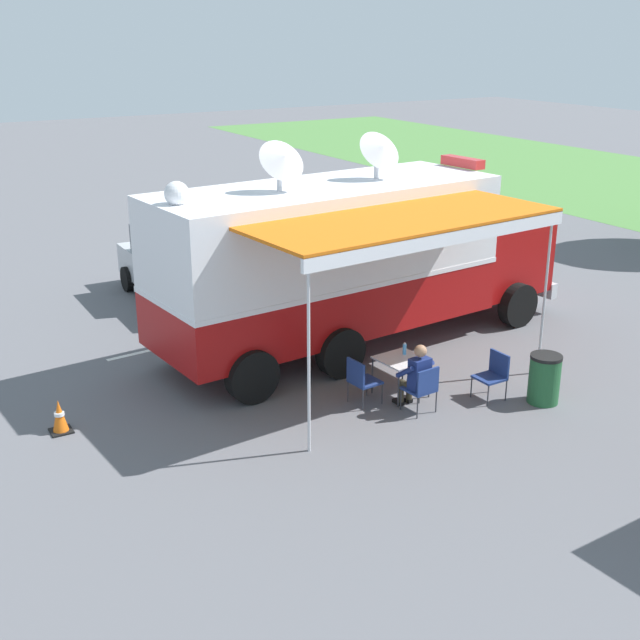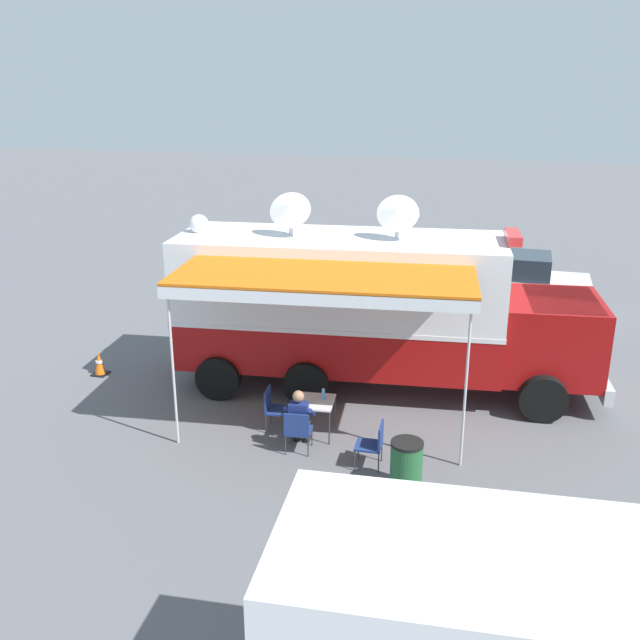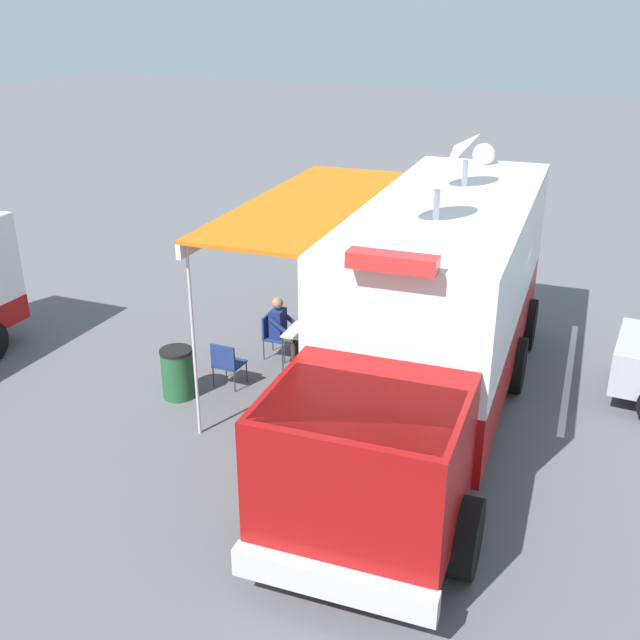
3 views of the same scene
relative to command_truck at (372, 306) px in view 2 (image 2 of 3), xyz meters
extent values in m
plane|color=#5B5B60|center=(0.03, -0.75, -1.95)|extent=(100.00, 100.00, 0.00)
cube|color=silver|center=(-2.00, -2.47, -1.94)|extent=(0.51, 4.79, 0.01)
cube|color=#9E0F0F|center=(0.03, -0.75, -0.80)|extent=(3.08, 7.38, 1.10)
cube|color=white|center=(0.03, -0.75, 0.60)|extent=(3.08, 7.38, 1.70)
cube|color=white|center=(0.03, -0.75, -0.25)|extent=(3.10, 7.40, 0.10)
cube|color=#9E0F0F|center=(-0.35, 3.89, -0.50)|extent=(2.46, 2.28, 1.70)
cube|color=#28333D|center=(-0.37, 4.09, 0.00)|extent=(2.26, 1.64, 0.70)
cube|color=silver|center=(-0.44, 5.01, -1.40)|extent=(2.38, 0.39, 0.36)
cylinder|color=black|center=(-1.58, 3.59, -1.45)|extent=(0.38, 1.02, 1.00)
cylinder|color=black|center=(0.91, 3.79, -1.45)|extent=(0.38, 1.02, 1.00)
cylinder|color=black|center=(-1.17, -1.39, -1.45)|extent=(0.38, 1.02, 1.00)
cylinder|color=black|center=(1.32, -1.19, -1.45)|extent=(0.38, 1.02, 1.00)
cylinder|color=black|center=(-1.01, -3.36, -1.45)|extent=(0.38, 1.02, 1.00)
cylinder|color=black|center=(1.48, -3.16, -1.45)|extent=(0.38, 1.02, 1.00)
cube|color=white|center=(0.03, -0.75, 1.50)|extent=(3.08, 7.38, 0.10)
cube|color=red|center=(-0.27, 2.94, 1.67)|extent=(1.12, 0.37, 0.20)
cylinder|color=silver|center=(0.12, -1.83, 1.78)|extent=(0.10, 0.10, 0.45)
cone|color=silver|center=(0.26, -1.81, 2.18)|extent=(0.79, 0.96, 0.81)
cylinder|color=silver|center=(-0.07, 0.51, 1.78)|extent=(0.10, 0.10, 0.45)
cone|color=silver|center=(0.07, 0.52, 2.18)|extent=(0.79, 0.96, 0.81)
sphere|color=white|center=(0.29, -3.94, 1.73)|extent=(0.44, 0.44, 0.44)
cube|color=orange|center=(2.37, -0.56, 1.30)|extent=(2.66, 5.92, 0.06)
cube|color=white|center=(3.43, -0.47, 1.16)|extent=(0.55, 5.75, 0.24)
cylinder|color=silver|center=(3.14, 2.24, -0.32)|extent=(0.05, 0.05, 3.25)
cylinder|color=silver|center=(3.59, -3.20, -0.32)|extent=(0.05, 0.05, 3.25)
cube|color=silver|center=(2.61, -0.69, -1.23)|extent=(0.86, 0.86, 0.03)
cylinder|color=#333338|center=(2.21, -0.35, -1.60)|extent=(0.03, 0.03, 0.70)
cylinder|color=#333338|center=(2.95, -0.29, -1.60)|extent=(0.03, 0.03, 0.70)
cylinder|color=#333338|center=(2.27, -1.09, -1.60)|extent=(0.03, 0.03, 0.70)
cylinder|color=#333338|center=(3.01, -1.03, -1.60)|extent=(0.03, 0.03, 0.70)
cylinder|color=#4C99D8|center=(2.47, -0.53, -1.12)|extent=(0.07, 0.07, 0.20)
cylinder|color=white|center=(2.47, -0.53, -1.01)|extent=(0.04, 0.04, 0.02)
cube|color=navy|center=(3.31, -0.81, -1.53)|extent=(0.52, 0.52, 0.04)
cube|color=navy|center=(3.53, -0.79, -1.30)|extent=(0.08, 0.48, 0.44)
cylinder|color=#333338|center=(3.11, -1.05, -1.74)|extent=(0.02, 0.02, 0.42)
cylinder|color=#333338|center=(3.07, -0.61, -1.74)|extent=(0.02, 0.02, 0.42)
cylinder|color=#333338|center=(3.55, -1.01, -1.74)|extent=(0.02, 0.02, 0.42)
cylinder|color=#333338|center=(3.51, -0.57, -1.74)|extent=(0.02, 0.02, 0.42)
cube|color=navy|center=(2.56, -1.44, -1.53)|extent=(0.52, 0.52, 0.04)
cube|color=navy|center=(2.58, -1.66, -1.30)|extent=(0.48, 0.08, 0.44)
cylinder|color=#333338|center=(2.32, -1.24, -1.74)|extent=(0.02, 0.02, 0.42)
cylinder|color=#333338|center=(2.76, -1.21, -1.74)|extent=(0.02, 0.02, 0.42)
cylinder|color=#333338|center=(2.36, -1.68, -1.74)|extent=(0.02, 0.02, 0.42)
cylinder|color=#333338|center=(2.80, -1.64, -1.74)|extent=(0.02, 0.02, 0.42)
cube|color=navy|center=(3.57, 0.59, -1.53)|extent=(0.49, 0.49, 0.04)
cube|color=navy|center=(3.56, 0.81, -1.30)|extent=(0.48, 0.05, 0.44)
cylinder|color=#333338|center=(3.79, 0.37, -1.74)|extent=(0.02, 0.02, 0.42)
cylinder|color=#333338|center=(3.35, 0.36, -1.74)|extent=(0.02, 0.02, 0.42)
cylinder|color=#333338|center=(3.78, 0.81, -1.74)|extent=(0.02, 0.02, 0.42)
cylinder|color=#333338|center=(3.34, 0.80, -1.74)|extent=(0.02, 0.02, 0.42)
cube|color=navy|center=(3.31, -0.81, -1.23)|extent=(0.27, 0.38, 0.56)
sphere|color=#A37556|center=(3.31, -0.81, -0.81)|extent=(0.22, 0.22, 0.22)
cylinder|color=navy|center=(3.21, -1.05, -1.19)|extent=(0.43, 0.12, 0.34)
cylinder|color=navy|center=(3.17, -0.59, -1.19)|extent=(0.43, 0.12, 0.34)
cylinder|color=#383323|center=(3.14, -0.93, -1.51)|extent=(0.39, 0.16, 0.13)
cylinder|color=#383323|center=(2.96, -0.94, -1.74)|extent=(0.11, 0.11, 0.42)
cube|color=black|center=(2.90, -0.95, -1.91)|extent=(0.25, 0.12, 0.07)
cylinder|color=#383323|center=(3.12, -0.73, -1.51)|extent=(0.39, 0.16, 0.13)
cylinder|color=#383323|center=(2.94, -0.74, -1.74)|extent=(0.11, 0.11, 0.42)
cube|color=black|center=(2.88, -0.75, -1.91)|extent=(0.25, 0.12, 0.07)
cylinder|color=#235B33|center=(4.16, 1.35, -1.52)|extent=(0.56, 0.56, 0.85)
cylinder|color=black|center=(4.16, 1.35, -1.07)|extent=(0.57, 0.57, 0.06)
cube|color=black|center=(0.90, -6.46, -1.93)|extent=(0.36, 0.36, 0.03)
cone|color=orange|center=(0.90, -6.46, -1.64)|extent=(0.26, 0.26, 0.55)
cylinder|color=white|center=(0.90, -6.46, -1.61)|extent=(0.17, 0.17, 0.06)
cube|color=#B2B5BA|center=(-4.86, -2.08, -1.25)|extent=(4.23, 1.87, 0.76)
cube|color=#28333D|center=(-5.01, -2.08, -0.53)|extent=(2.13, 1.64, 0.68)
cylinder|color=black|center=(-3.54, -1.21, -1.63)|extent=(0.64, 0.23, 0.64)
cylinder|color=black|center=(-3.57, -3.01, -1.63)|extent=(0.64, 0.23, 0.64)
cylinder|color=black|center=(-6.14, -1.16, -1.63)|extent=(0.64, 0.23, 0.64)
cylinder|color=black|center=(-6.17, -2.96, -1.63)|extent=(0.64, 0.23, 0.64)
cube|color=silver|center=(-6.72, 3.42, -1.25)|extent=(1.97, 4.27, 0.76)
cube|color=#28333D|center=(-6.73, 3.27, -0.53)|extent=(1.69, 2.17, 0.68)
cylinder|color=black|center=(-7.57, 4.75, -1.63)|extent=(0.25, 0.65, 0.64)
cylinder|color=black|center=(-5.77, 4.68, -1.63)|extent=(0.25, 0.65, 0.64)
cylinder|color=black|center=(-7.68, 2.15, -1.63)|extent=(0.25, 0.65, 0.64)
cylinder|color=black|center=(-5.88, 2.08, -1.63)|extent=(0.25, 0.65, 0.64)
camera|label=1|loc=(13.70, -8.99, 4.43)|focal=45.93mm
camera|label=2|loc=(14.94, 2.43, 4.85)|focal=39.66mm
camera|label=3|loc=(-3.03, 10.93, 4.49)|focal=42.02mm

